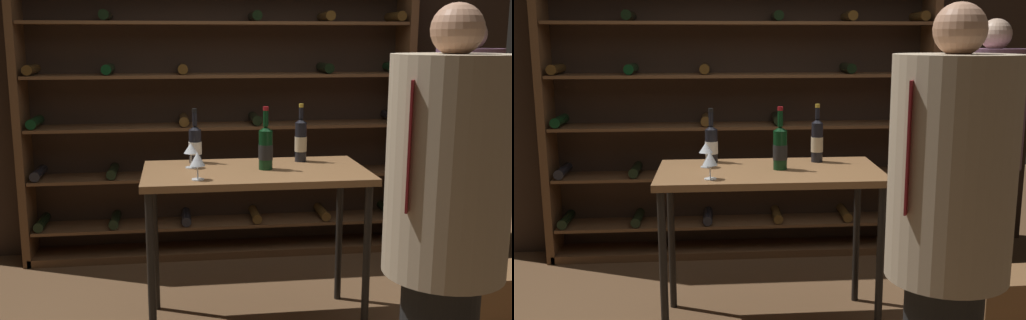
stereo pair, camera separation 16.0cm
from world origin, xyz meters
TOP-DOWN VIEW (x-y plane):
  - back_wall at (0.00, 1.85)m, footprint 4.66×0.10m
  - wine_rack at (-0.11, 1.64)m, footprint 3.06×0.32m
  - tasting_table at (-0.00, 0.36)m, footprint 1.31×0.69m
  - person_bystander_red_print at (0.60, -0.89)m, footprint 0.48×0.48m
  - person_guest_plum_blouse at (1.69, 1.16)m, footprint 0.48×0.48m
  - wine_crate at (1.45, 0.20)m, footprint 0.49×0.35m
  - wine_bottle_amber_reserve at (-0.34, 0.61)m, footprint 0.08×0.08m
  - wine_bottle_gold_foil at (0.31, 0.57)m, footprint 0.08×0.08m
  - wine_bottle_black_capsule at (0.06, 0.36)m, footprint 0.08×0.08m
  - wine_glass_stemmed_center at (-0.37, 0.46)m, footprint 0.08×0.08m
  - wine_glass_stemmed_left at (-0.34, 0.14)m, footprint 0.08×0.08m

SIDE VIEW (x-z plane):
  - wine_crate at x=1.45m, z-range 0.00..0.34m
  - tasting_table at x=0.00m, z-range 0.39..1.36m
  - person_guest_plum_blouse at x=1.69m, z-range 0.09..1.96m
  - person_bystander_red_print at x=0.60m, z-range 0.09..1.95m
  - wine_rack at x=-0.11m, z-range -0.02..2.16m
  - wine_glass_stemmed_left at x=-0.34m, z-range 1.01..1.16m
  - wine_glass_stemmed_center at x=-0.37m, z-range 1.01..1.16m
  - wine_bottle_amber_reserve at x=-0.34m, z-range 0.92..1.26m
  - wine_bottle_black_capsule at x=0.06m, z-range 0.92..1.29m
  - wine_bottle_gold_foil at x=0.31m, z-range 0.93..1.29m
  - back_wall at x=0.00m, z-range 0.00..2.93m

